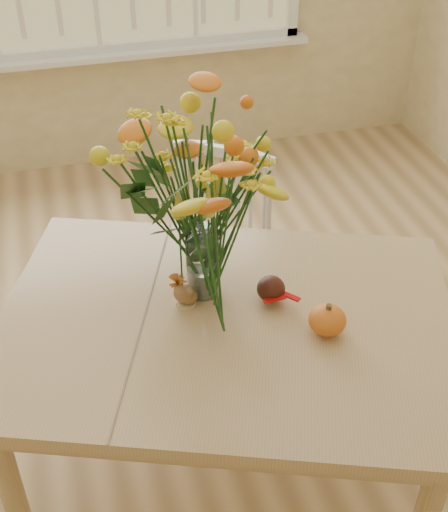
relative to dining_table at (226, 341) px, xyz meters
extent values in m
cube|color=#A27E4E|center=(-0.09, 0.15, -0.64)|extent=(4.00, 4.50, 0.01)
cube|color=white|center=(-0.09, 2.33, 0.06)|extent=(2.42, 0.12, 0.03)
cube|color=tan|center=(0.00, 0.00, 0.07)|extent=(1.61, 1.38, 0.04)
cube|color=tan|center=(0.00, 0.00, 0.00)|extent=(1.45, 1.22, 0.10)
cylinder|color=tan|center=(-0.69, -0.16, -0.29)|extent=(0.07, 0.07, 0.68)
cylinder|color=tan|center=(-0.41, 0.57, -0.29)|extent=(0.07, 0.07, 0.68)
cylinder|color=tan|center=(0.69, 0.16, -0.29)|extent=(0.07, 0.07, 0.68)
cube|color=white|center=(0.11, 0.63, -0.22)|extent=(0.55, 0.54, 0.05)
cube|color=white|center=(0.20, 0.76, 0.00)|extent=(0.35, 0.26, 0.45)
cylinder|color=white|center=(-0.10, 0.60, -0.44)|extent=(0.03, 0.03, 0.39)
cylinder|color=white|center=(0.07, 0.84, -0.44)|extent=(0.03, 0.03, 0.39)
cylinder|color=white|center=(0.15, 0.42, -0.44)|extent=(0.03, 0.03, 0.39)
cylinder|color=white|center=(0.32, 0.66, -0.44)|extent=(0.03, 0.03, 0.39)
cylinder|color=white|center=(-0.03, 0.15, 0.21)|extent=(0.10, 0.10, 0.23)
ellipsoid|color=orange|center=(0.27, -0.13, 0.13)|extent=(0.11, 0.11, 0.09)
cylinder|color=#CCB78C|center=(-0.10, 0.10, 0.10)|extent=(0.06, 0.06, 0.01)
ellipsoid|color=brown|center=(-0.10, 0.10, 0.13)|extent=(0.10, 0.09, 0.06)
ellipsoid|color=#38160F|center=(0.16, 0.05, 0.13)|extent=(0.09, 0.09, 0.08)
camera|label=1|loc=(-0.40, -1.46, 1.46)|focal=48.00mm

